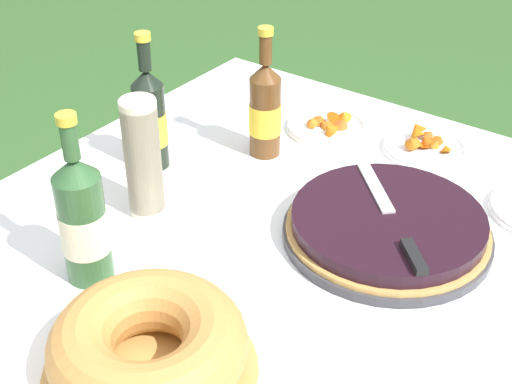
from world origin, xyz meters
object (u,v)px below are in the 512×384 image
object	(u,v)px
bundt_cake	(148,347)
snack_plate_left	(327,126)
berry_tart	(387,227)
cider_bottle_amber	(265,109)
snack_plate_right	(424,145)
cider_bottle_green	(83,220)
juice_bottle_red	(150,118)
serving_knife	(394,221)
cup_stack	(143,159)

from	to	relation	value
bundt_cake	snack_plate_left	world-z (taller)	bundt_cake
bundt_cake	berry_tart	bearing A→B (deg)	-14.56
cider_bottle_amber	snack_plate_right	size ratio (longest dim) A/B	1.56
snack_plate_left	snack_plate_right	distance (m)	0.24
berry_tart	snack_plate_right	size ratio (longest dim) A/B	2.07
cider_bottle_green	juice_bottle_red	xyz separation A→B (m)	(0.35, 0.17, -0.01)
juice_bottle_red	cider_bottle_amber	bearing A→B (deg)	-41.82
cider_bottle_green	cider_bottle_amber	distance (m)	0.54
serving_knife	snack_plate_left	xyz separation A→B (m)	(0.33, 0.34, -0.05)
serving_knife	juice_bottle_red	distance (m)	0.58
serving_knife	snack_plate_right	distance (m)	0.40
cider_bottle_green	juice_bottle_red	size ratio (longest dim) A/B	1.05
snack_plate_left	bundt_cake	bearing A→B (deg)	-167.30
snack_plate_left	berry_tart	bearing A→B (deg)	-133.89
bundt_cake	cider_bottle_green	bearing A→B (deg)	66.71
cider_bottle_amber	cider_bottle_green	bearing A→B (deg)	-179.83
serving_knife	cider_bottle_green	world-z (taller)	cider_bottle_green
cup_stack	snack_plate_right	distance (m)	0.67
juice_bottle_red	snack_plate_right	world-z (taller)	juice_bottle_red
bundt_cake	cider_bottle_amber	world-z (taller)	cider_bottle_amber
cider_bottle_green	cider_bottle_amber	size ratio (longest dim) A/B	1.08
berry_tart	snack_plate_left	xyz separation A→B (m)	(0.31, 0.32, -0.02)
snack_plate_left	cider_bottle_amber	bearing A→B (deg)	161.32
snack_plate_right	cup_stack	bearing A→B (deg)	148.20
serving_knife	cup_stack	size ratio (longest dim) A/B	1.12
berry_tart	bundt_cake	xyz separation A→B (m)	(-0.52, 0.13, 0.03)
berry_tart	serving_knife	bearing A→B (deg)	-135.25
snack_plate_left	snack_plate_right	xyz separation A→B (m)	(0.05, -0.23, 0.00)
serving_knife	cider_bottle_green	distance (m)	0.56
cider_bottle_green	cider_bottle_amber	xyz separation A→B (m)	(0.54, 0.00, -0.01)
cider_bottle_amber	snack_plate_left	world-z (taller)	cider_bottle_amber
snack_plate_left	cider_bottle_green	bearing A→B (deg)	175.33
cider_bottle_amber	snack_plate_left	xyz separation A→B (m)	(0.18, -0.06, -0.10)
juice_bottle_red	snack_plate_left	bearing A→B (deg)	-32.03
snack_plate_right	cider_bottle_green	bearing A→B (deg)	159.14
snack_plate_left	snack_plate_right	size ratio (longest dim) A/B	1.01
cider_bottle_amber	juice_bottle_red	bearing A→B (deg)	138.18
cider_bottle_green	juice_bottle_red	distance (m)	0.39
juice_bottle_red	bundt_cake	bearing A→B (deg)	-137.53
cider_bottle_green	snack_plate_left	bearing A→B (deg)	-4.67
cider_bottle_green	cider_bottle_amber	bearing A→B (deg)	0.17
cider_bottle_green	snack_plate_left	world-z (taller)	cider_bottle_green
serving_knife	berry_tart	bearing A→B (deg)	-0.00
juice_bottle_red	snack_plate_left	world-z (taller)	juice_bottle_red
berry_tart	juice_bottle_red	distance (m)	0.56
cup_stack	cider_bottle_amber	distance (m)	0.34
bundt_cake	snack_plate_right	size ratio (longest dim) A/B	1.71
cider_bottle_green	snack_plate_left	xyz separation A→B (m)	(0.72, -0.06, -0.11)
cup_stack	snack_plate_left	xyz separation A→B (m)	(0.52, -0.11, -0.11)
bundt_cake	cider_bottle_green	world-z (taller)	cider_bottle_green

